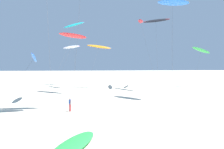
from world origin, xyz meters
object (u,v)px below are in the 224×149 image
(flying_kite_2, at_px, (156,21))
(flying_kite_7, at_px, (140,21))
(flying_kite_5, at_px, (72,35))
(flying_kite_0, at_px, (201,50))
(flying_kite_4, at_px, (71,47))
(flying_kite_11, at_px, (173,3))
(grounded_kite_1, at_px, (73,145))
(flying_kite_6, at_px, (74,25))
(flying_kite_8, at_px, (99,47))
(person_near_right, at_px, (70,104))
(flying_kite_10, at_px, (34,58))

(flying_kite_2, height_order, flying_kite_7, flying_kite_7)
(flying_kite_5, bearing_deg, flying_kite_0, 15.77)
(flying_kite_4, height_order, flying_kite_7, flying_kite_7)
(flying_kite_7, xyz_separation_m, flying_kite_11, (1.14, -15.63, -0.25))
(flying_kite_4, relative_size, grounded_kite_1, 1.63)
(flying_kite_0, xyz_separation_m, flying_kite_7, (-14.62, -1.10, 6.12))
(flying_kite_0, xyz_separation_m, flying_kite_6, (-29.42, 5.96, 6.30))
(flying_kite_0, distance_m, flying_kite_8, 23.60)
(flying_kite_6, bearing_deg, flying_kite_7, -25.51)
(flying_kite_2, relative_size, flying_kite_4, 1.54)
(flying_kite_0, height_order, flying_kite_7, flying_kite_7)
(flying_kite_6, bearing_deg, grounded_kite_1, -85.98)
(flying_kite_5, bearing_deg, flying_kite_2, 8.08)
(flying_kite_8, xyz_separation_m, person_near_right, (-4.20, -23.12, -8.19))
(flying_kite_8, distance_m, person_near_right, 24.88)
(flying_kite_7, distance_m, flying_kite_8, 10.56)
(flying_kite_8, xyz_separation_m, flying_kite_11, (10.11, -16.74, 5.22))
(flying_kite_8, height_order, grounded_kite_1, flying_kite_8)
(flying_kite_4, distance_m, flying_kite_5, 8.74)
(flying_kite_4, relative_size, person_near_right, 5.93)
(flying_kite_11, height_order, person_near_right, flying_kite_11)
(flying_kite_7, distance_m, grounded_kite_1, 37.71)
(person_near_right, bearing_deg, flying_kite_10, 127.84)
(flying_kite_0, xyz_separation_m, flying_kite_4, (-29.65, 0.45, 0.53))
(person_near_right, bearing_deg, flying_kite_2, 48.73)
(flying_kite_4, bearing_deg, flying_kite_2, -20.25)
(flying_kite_4, distance_m, flying_kite_8, 6.08)
(flying_kite_2, xyz_separation_m, grounded_kite_1, (-13.99, -28.04, -13.58))
(flying_kite_8, relative_size, flying_kite_10, 1.36)
(flying_kite_0, xyz_separation_m, flying_kite_10, (-33.52, -15.74, -2.16))
(flying_kite_7, relative_size, flying_kite_10, 2.17)
(flying_kite_0, height_order, flying_kite_5, flying_kite_5)
(flying_kite_6, relative_size, flying_kite_11, 1.04)
(grounded_kite_1, bearing_deg, flying_kite_2, 63.48)
(flying_kite_7, relative_size, grounded_kite_1, 2.70)
(flying_kite_7, bearing_deg, flying_kite_5, -153.56)
(flying_kite_8, height_order, flying_kite_11, flying_kite_11)
(flying_kite_5, distance_m, flying_kite_8, 9.69)
(flying_kite_2, relative_size, person_near_right, 9.11)
(grounded_kite_1, bearing_deg, flying_kite_4, 95.05)
(flying_kite_5, bearing_deg, grounded_kite_1, -85.36)
(flying_kite_6, height_order, flying_kite_8, flying_kite_6)
(flying_kite_0, height_order, flying_kite_10, flying_kite_0)
(flying_kite_0, bearing_deg, flying_kite_4, 179.12)
(flying_kite_7, distance_m, person_near_right, 29.06)
(flying_kite_5, xyz_separation_m, flying_kite_11, (15.23, -8.63, 3.87))
(flying_kite_2, relative_size, flying_kite_6, 0.92)
(person_near_right, bearing_deg, flying_kite_4, 94.50)
(flying_kite_7, height_order, person_near_right, flying_kite_7)
(grounded_kite_1, bearing_deg, flying_kite_7, 69.89)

